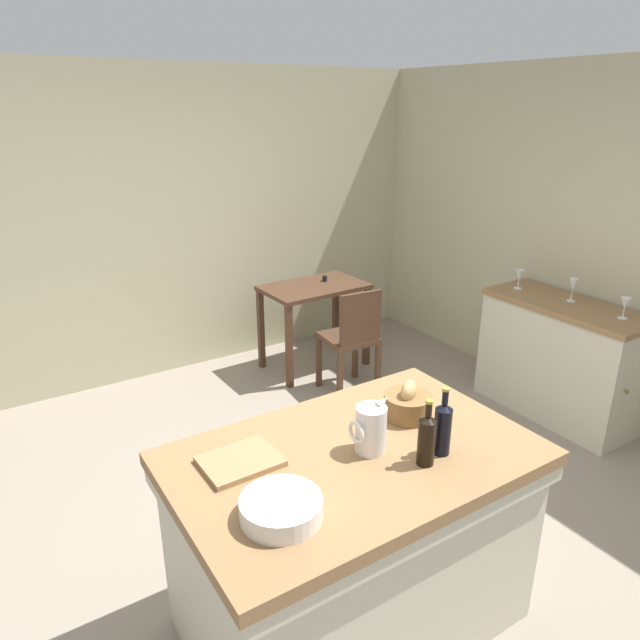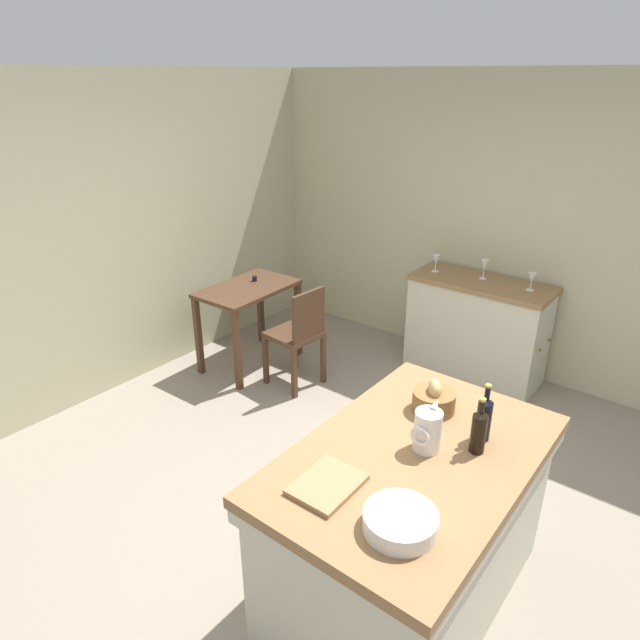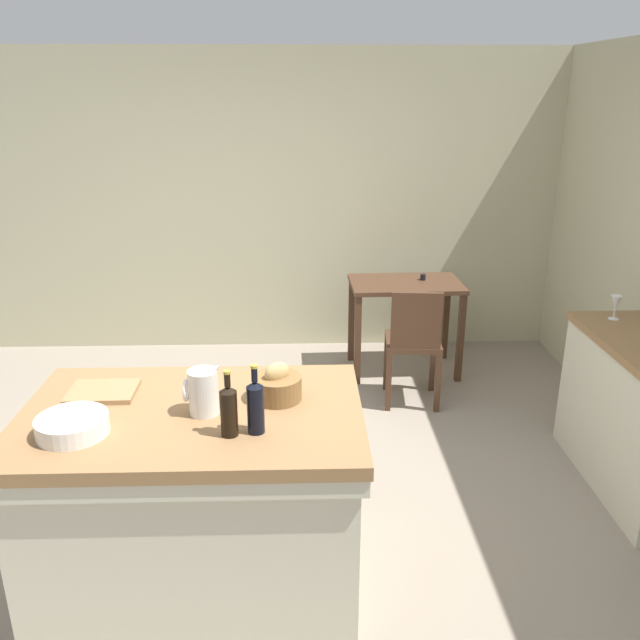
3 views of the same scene
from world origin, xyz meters
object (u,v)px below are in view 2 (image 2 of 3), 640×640
(pitcher, at_px, (427,430))
(writing_desk, at_px, (248,300))
(bread_basket, at_px, (434,400))
(cutting_board, at_px, (327,484))
(wine_bottle_dark, at_px, (484,417))
(wine_glass_left, at_px, (484,266))
(wine_bottle_amber, at_px, (479,430))
(wash_bowl, at_px, (400,522))
(side_cabinet, at_px, (476,328))
(wooden_chair, at_px, (299,333))
(island_table, at_px, (409,522))
(wine_glass_far_left, at_px, (532,278))
(wine_glass_middle, at_px, (436,260))

(pitcher, bearing_deg, writing_desk, 62.68)
(bread_basket, height_order, cutting_board, bread_basket)
(wine_bottle_dark, xyz_separation_m, wine_glass_left, (2.22, 0.95, -0.01))
(wine_bottle_amber, relative_size, wine_glass_left, 1.66)
(bread_basket, bearing_deg, wash_bowl, -160.52)
(side_cabinet, distance_m, wine_glass_left, 0.57)
(wine_bottle_amber, bearing_deg, bread_basket, 60.17)
(wooden_chair, bearing_deg, wine_glass_left, -42.33)
(wash_bowl, bearing_deg, island_table, 22.66)
(wooden_chair, bearing_deg, wine_glass_far_left, -52.24)
(wine_glass_left, bearing_deg, island_table, -163.49)
(side_cabinet, relative_size, cutting_board, 3.96)
(wooden_chair, distance_m, bread_basket, 2.03)
(wash_bowl, relative_size, wine_bottle_dark, 0.97)
(cutting_board, bearing_deg, side_cabinet, 10.67)
(cutting_board, bearing_deg, pitcher, -22.36)
(side_cabinet, bearing_deg, wash_bowl, -162.55)
(side_cabinet, height_order, wine_bottle_dark, wine_bottle_dark)
(wash_bowl, distance_m, wine_bottle_amber, 0.65)
(wine_bottle_dark, relative_size, wine_glass_left, 1.74)
(island_table, xyz_separation_m, wooden_chair, (1.32, 1.84, 0.01))
(side_cabinet, bearing_deg, pitcher, -162.62)
(wash_bowl, height_order, wine_glass_far_left, wine_glass_far_left)
(wooden_chair, xyz_separation_m, wine_glass_far_left, (1.17, -1.52, 0.51))
(wine_glass_middle, bearing_deg, wash_bowl, -154.90)
(wine_bottle_dark, bearing_deg, wine_glass_far_left, 13.46)
(pitcher, height_order, wash_bowl, pitcher)
(side_cabinet, xyz_separation_m, wooden_chair, (-1.15, 1.11, 0.05))
(wooden_chair, xyz_separation_m, wine_glass_left, (1.20, -1.09, 0.52))
(wine_bottle_dark, bearing_deg, wine_glass_middle, 32.52)
(writing_desk, xyz_separation_m, wash_bowl, (-1.81, -2.66, 0.31))
(bread_basket, relative_size, wine_bottle_amber, 0.78)
(wine_glass_middle, bearing_deg, side_cabinet, -86.31)
(writing_desk, bearing_deg, wine_glass_far_left, -61.89)
(wooden_chair, height_order, wash_bowl, wash_bowl)
(wash_bowl, xyz_separation_m, wine_bottle_amber, (0.65, -0.03, 0.08))
(side_cabinet, distance_m, wine_bottle_amber, 2.53)
(wash_bowl, xyz_separation_m, wine_bottle_dark, (0.76, -0.01, 0.08))
(pitcher, bearing_deg, bread_basket, 22.24)
(cutting_board, height_order, wine_bottle_amber, wine_bottle_amber)
(wine_glass_far_left, bearing_deg, pitcher, -171.77)
(wash_bowl, relative_size, wine_glass_middle, 1.93)
(bread_basket, height_order, wine_bottle_amber, wine_bottle_amber)
(pitcher, relative_size, wine_glass_left, 1.41)
(wine_bottle_dark, xyz_separation_m, wine_glass_far_left, (2.19, 0.53, -0.03))
(side_cabinet, bearing_deg, wine_bottle_amber, -157.39)
(pitcher, relative_size, wine_glass_far_left, 1.63)
(side_cabinet, bearing_deg, wine_glass_middle, 93.69)
(wooden_chair, xyz_separation_m, wine_bottle_dark, (-1.02, -2.04, 0.54))
(side_cabinet, xyz_separation_m, cutting_board, (-2.91, -0.55, 0.47))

